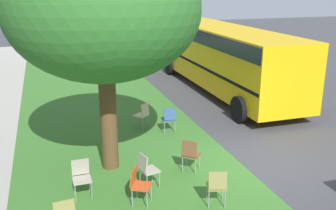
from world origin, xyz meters
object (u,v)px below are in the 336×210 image
Objects in this scene: chair_0 at (138,183)px; chair_3 at (217,185)px; school_bus at (224,53)px; chair_1 at (190,153)px; chair_5 at (81,175)px; chair_7 at (147,168)px; chair_2 at (169,118)px; street_tree at (103,10)px; chair_6 at (143,113)px.

chair_0 is 1.00× the size of chair_3.
chair_0 is 10.15m from school_bus.
chair_1 is at bearing 148.55° from school_bus.
chair_7 is at bearing -94.05° from chair_5.
chair_0 is 4.43m from chair_2.
street_tree is at bearing 25.01° from chair_7.
chair_5 is 1.00× the size of chair_6.
school_bus is (8.75, -4.33, 1.24)m from chair_3.
chair_0 is 1.74m from chair_3.
chair_3 is 1.78m from chair_7.
chair_2 and chair_3 have the same top height.
chair_1 is 3.53m from chair_6.
chair_3 is at bearing -111.14° from chair_0.
chair_3 is at bearing 175.26° from chair_2.
chair_0 is 1.00× the size of chair_2.
school_bus reaches higher than chair_3.
street_tree is 3.93m from chair_5.
chair_1 is 1.00× the size of chair_5.
chair_7 is (-0.11, -1.54, 0.00)m from chair_5.
chair_3 is 1.00× the size of chair_6.
chair_0 and chair_7 have the same top height.
chair_1 is at bearing -173.59° from chair_6.
chair_1 is at bearing -114.74° from street_tree.
chair_7 is at bearing 167.12° from chair_6.
chair_6 is (3.89, -2.45, 0.00)m from chair_5.
chair_0 and chair_2 have the same top height.
chair_1 is at bearing -82.40° from chair_5.
street_tree is 0.57× the size of school_bus.
chair_1 and chair_6 have the same top height.
chair_0 is at bearing 123.93° from chair_1.
chair_5 is at bearing 147.77° from chair_6.
street_tree is 6.70× the size of chair_1.
chair_6 is at bearing -15.41° from chair_0.
chair_3 is 0.08× the size of school_bus.
chair_1 and chair_5 have the same top height.
chair_0 is 2.01m from chair_1.
street_tree is 6.70× the size of chair_2.
chair_1 is (-0.90, -1.96, -3.61)m from street_tree.
chair_5 is 0.08× the size of school_bus.
chair_6 is at bearing 6.41° from chair_1.
chair_2 is 0.99m from chair_6.
chair_5 is (1.37, 2.80, 0.00)m from chair_3.
street_tree is 9.04m from school_bus.
school_bus reaches higher than chair_0.
chair_1 is at bearing -69.51° from chair_7.
chair_1 is at bearing -56.07° from chair_0.
chair_1 is at bearing 173.32° from chair_2.
school_bus reaches higher than chair_5.
chair_2 is at bearing -44.70° from chair_5.
chair_7 is at bearing 153.71° from chair_2.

